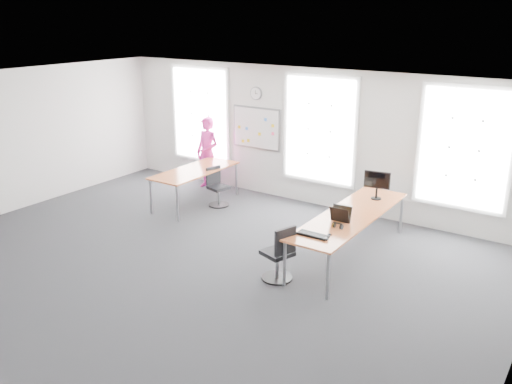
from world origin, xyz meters
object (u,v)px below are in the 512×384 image
Objects in this scene: person at (207,153)px; desk_right at (350,217)px; desk_left at (195,172)px; headphones at (337,226)px; chair_left at (217,189)px; keyboard at (313,235)px; chair_right at (279,257)px; monitor at (377,183)px.

desk_right is at bearing -16.14° from person.
desk_left is 4.34m from headphones.
person is at bearing 115.47° from desk_left.
chair_left is 4.99× the size of headphones.
chair_left is at bearing 149.07° from keyboard.
desk_left is 0.61m from chair_left.
desk_right is 3.46× the size of chair_right.
desk_right is 4.08m from desk_left.
person reaches higher than monitor.
person is 3.46× the size of keyboard.
headphones is 1.74m from monitor.
keyboard is 0.94× the size of monitor.
chair_right is 5.44× the size of headphones.
desk_right is 3.69m from chair_left.
headphones is (0.09, -0.72, 0.10)m from desk_right.
desk_right is 18.84× the size of headphones.
chair_right is at bearing -30.88° from desk_left.
chair_right is (3.48, -2.08, -0.32)m from desk_left.
headphones is (4.12, -1.36, 0.11)m from desk_left.
chair_right is at bearing -33.77° from person.
chair_right is (-0.54, -1.44, -0.33)m from desk_right.
person is (-0.97, 0.88, 0.49)m from chair_left.
headphones is (4.63, -2.44, -0.03)m from person.
monitor reaches higher than desk_left.
person is at bearing 159.27° from desk_right.
desk_left is at bearing 175.37° from monitor.
chair_right reaches higher than keyboard.
person is 10.09× the size of headphones.
desk_left is (-4.02, 0.64, -0.01)m from desk_right.
chair_right is 5.12m from person.
chair_right is at bearing -152.38° from keyboard.
desk_left is 4.07× the size of monitor.
chair_left is at bearing 166.78° from desk_right.
desk_left is at bearing 128.59° from chair_left.
chair_right is at bearing -110.58° from desk_right.
headphones is (0.64, 0.73, 0.43)m from chair_right.
headphones reaches higher than desk_right.
chair_right is at bearing -113.39° from monitor.
keyboard is (4.45, -2.92, -0.07)m from person.
monitor is (0.60, 2.44, 0.70)m from chair_right.
desk_right is 3.78× the size of chair_left.
monitor reaches higher than keyboard.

